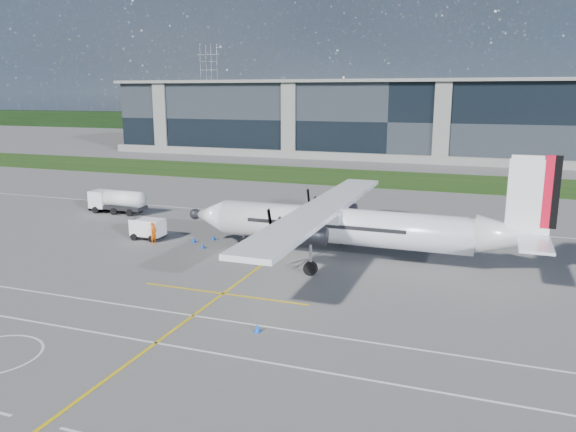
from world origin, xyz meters
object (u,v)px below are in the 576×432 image
Objects in this scene: ground_crew_person at (154,231)px; safety_cone_nose_stbd at (214,237)px; fuel_tanker_truck at (114,201)px; safety_cone_portwing at (257,328)px; turboprop_aircraft at (355,206)px; pylon_west at (209,87)px; safety_cone_nose_port at (203,245)px; safety_cone_fwd at (194,240)px; baggage_tug at (148,229)px.

safety_cone_nose_stbd is at bearing -48.66° from ground_crew_person.
safety_cone_nose_stbd is at bearing -23.05° from fuel_tanker_truck.
ground_crew_person reaches higher than safety_cone_nose_stbd.
ground_crew_person reaches higher than safety_cone_portwing.
safety_cone_nose_stbd is at bearing 171.55° from turboprop_aircraft.
turboprop_aircraft is 4.37× the size of fuel_tanker_truck.
turboprop_aircraft is 18.21m from ground_crew_person.
ground_crew_person is (71.52, -146.62, -13.91)m from pylon_west.
turboprop_aircraft reaches higher than safety_cone_nose_port.
safety_cone_portwing is 1.00× the size of safety_cone_fwd.
turboprop_aircraft reaches higher than safety_cone_fwd.
ground_crew_person is at bearing -40.16° from fuel_tanker_truck.
fuel_tanker_truck reaches higher than safety_cone_nose_port.
turboprop_aircraft is at bearing 3.77° from safety_cone_nose_port.
safety_cone_portwing is 1.00× the size of safety_cone_nose_port.
safety_cone_nose_port is (16.22, -9.57, -1.03)m from fuel_tanker_truck.
turboprop_aircraft is at bearing -79.01° from ground_crew_person.
pylon_west is 171.30m from turboprop_aircraft.
safety_cone_portwing is 1.00× the size of safety_cone_nose_stbd.
ground_crew_person is at bearing -179.74° from safety_cone_nose_port.
safety_cone_nose_stbd is (4.41, 2.88, -0.84)m from ground_crew_person.
baggage_tug is 4.55m from safety_cone_fwd.
safety_cone_nose_stbd and safety_cone_fwd have the same top height.
pylon_west is 162.20m from baggage_tug.
turboprop_aircraft reaches higher than fuel_tanker_truck.
fuel_tanker_truck reaches higher than safety_cone_nose_stbd.
fuel_tanker_truck is at bearing 139.01° from safety_cone_portwing.
safety_cone_nose_stbd is at bearing 98.96° from safety_cone_nose_port.
pylon_west is 165.96m from safety_cone_nose_port.
safety_cone_nose_stbd is at bearing 17.44° from baggage_tug.
turboprop_aircraft reaches higher than ground_crew_person.
fuel_tanker_truck is (-29.23, 8.71, -3.18)m from turboprop_aircraft.
ground_crew_person is 4.34× the size of safety_cone_nose_port.
safety_cone_nose_port is (-13.01, -0.86, -4.21)m from turboprop_aircraft.
safety_cone_nose_port is (4.86, 0.02, -0.84)m from ground_crew_person.
safety_cone_fwd is at bearing -56.49° from ground_crew_person.
safety_cone_fwd is (4.48, 0.42, -0.69)m from baggage_tug.
pylon_west is at bearing 118.56° from safety_cone_portwing.
ground_crew_person is 4.34× the size of safety_cone_fwd.
fuel_tanker_truck reaches higher than baggage_tug.
ground_crew_person is 3.60m from safety_cone_fwd.
pylon_west is 150.29m from fuel_tanker_truck.
turboprop_aircraft is 15.31m from safety_cone_fwd.
safety_cone_portwing is 20.64m from safety_cone_nose_stbd.
turboprop_aircraft is 15.76m from safety_cone_portwing.
pylon_west is 60.00× the size of safety_cone_nose_stbd.
safety_cone_portwing is at bearing -41.41° from baggage_tug.
pylon_west reaches higher than baggage_tug.
safety_cone_nose_port is 2.25m from safety_cone_fwd.
safety_cone_fwd is (-1.24, -1.38, 0.00)m from safety_cone_nose_stbd.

